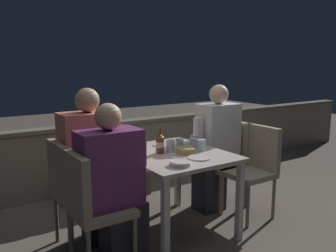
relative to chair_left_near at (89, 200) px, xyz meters
name	(u,v)px	position (x,y,z in m)	size (l,w,h in m)	color
ground_plane	(173,231)	(0.83, 0.18, -0.53)	(16.00, 16.00, 0.00)	#665B51
parapet_wall	(106,154)	(0.83, 1.58, -0.14)	(9.00, 0.18, 0.78)	gray
dining_table	(173,163)	(0.83, 0.18, 0.09)	(0.83, 0.99, 0.72)	#BCB2A3
planter_hedge	(109,167)	(0.70, 1.23, -0.18)	(0.85, 0.47, 0.63)	brown
chair_left_near	(89,200)	(0.00, 0.00, 0.00)	(0.41, 0.40, 0.88)	gray
person_purple_stripe	(115,186)	(0.19, 0.00, 0.07)	(0.51, 0.26, 1.20)	#282833
chair_left_far	(71,185)	(0.00, 0.38, 0.00)	(0.41, 0.40, 0.88)	gray
person_coral_top	(94,167)	(0.19, 0.38, 0.11)	(0.51, 0.26, 1.28)	#282833
chair_right_near	(255,162)	(1.68, 0.02, 0.00)	(0.41, 0.40, 0.88)	gray
chair_right_far	(229,155)	(1.67, 0.37, 0.00)	(0.41, 0.40, 0.88)	gray
person_white_polo	(215,147)	(1.47, 0.37, 0.10)	(0.48, 0.26, 1.26)	#282833
beer_bottle	(160,143)	(0.72, 0.22, 0.27)	(0.07, 0.07, 0.23)	brown
plate_0	(166,145)	(0.93, 0.44, 0.19)	(0.23, 0.23, 0.01)	silver
plate_1	(200,158)	(0.90, -0.09, 0.19)	(0.19, 0.19, 0.01)	silver
bowl_0	(186,150)	(0.90, 0.10, 0.21)	(0.16, 0.16, 0.05)	tan
bowl_1	(180,163)	(0.65, -0.17, 0.20)	(0.16, 0.16, 0.04)	beige
glass_cup_0	(201,145)	(1.07, 0.09, 0.23)	(0.08, 0.08, 0.10)	silver
glass_cup_1	(193,143)	(1.07, 0.21, 0.23)	(0.07, 0.07, 0.09)	silver
glass_cup_2	(194,140)	(1.16, 0.31, 0.23)	(0.07, 0.07, 0.09)	silver
glass_cup_3	(179,144)	(0.94, 0.24, 0.23)	(0.07, 0.07, 0.10)	silver
glass_cup_4	(170,146)	(0.82, 0.22, 0.23)	(0.08, 0.08, 0.10)	silver
glass_cup_5	(142,144)	(0.65, 0.39, 0.24)	(0.07, 0.07, 0.10)	silver
fork_0	(171,157)	(0.73, 0.06, 0.19)	(0.03, 0.17, 0.01)	silver
fork_1	(127,147)	(0.59, 0.56, 0.19)	(0.17, 0.08, 0.01)	silver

